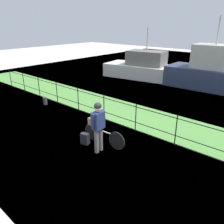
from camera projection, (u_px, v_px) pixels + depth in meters
The scene contains 12 objects.
ground_plane at pixel (75, 148), 7.65m from camera, with size 60.00×60.00×0.00m, color beige.
grass_strip at pixel (137, 116), 10.18m from camera, with size 27.00×2.40×0.03m, color #569342.
harbor_water at pixel (207, 81), 16.14m from camera, with size 30.00×30.00×0.00m, color #60849E.
iron_fence at pixel (119, 111), 9.03m from camera, with size 18.04×0.04×1.13m.
bicycle_main at pixel (103, 135), 7.77m from camera, with size 1.72×0.19×0.63m.
wooden_crate at pixel (94, 121), 7.84m from camera, with size 0.35×0.28×0.25m, color olive.
terrier_dog at pixel (95, 116), 7.75m from camera, with size 0.32×0.16×0.18m.
cyclist_person at pixel (98, 123), 7.09m from camera, with size 0.28×0.54×1.68m.
backpack_on_paving at pixel (85, 139), 7.83m from camera, with size 0.28×0.18×0.40m, color black.
mooring_bollard at pixel (45, 101), 11.57m from camera, with size 0.20×0.20×0.39m, color #38383D.
moored_boat_near at pixel (146, 68), 16.86m from camera, with size 6.43×3.26×3.59m.
moored_boat_far at pixel (212, 73), 14.10m from camera, with size 5.48×2.48×4.28m.
Camera 1 is at (5.32, -4.20, 3.95)m, focal length 36.48 mm.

